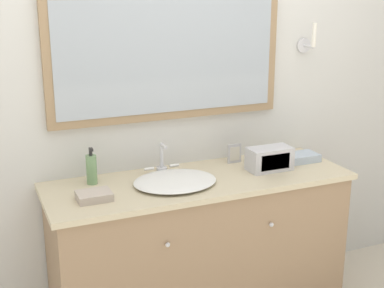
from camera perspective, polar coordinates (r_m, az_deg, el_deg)
wall_back at (r=3.06m, az=-1.51°, el=5.89°), size 8.00×0.18×2.55m
vanity_counter at (r=3.07m, az=0.82°, el=-11.08°), size 1.67×0.57×0.84m
sink_basin at (r=2.82m, az=-1.87°, el=-3.89°), size 0.44×0.42×0.17m
soap_bottle at (r=2.85m, az=-10.67°, el=-2.62°), size 0.06×0.06×0.20m
appliance_box at (r=3.04m, az=8.29°, el=-1.58°), size 0.25×0.13×0.13m
picture_frame at (r=3.15m, az=4.54°, el=-1.01°), size 0.09×0.01×0.11m
hand_towel_near_sink at (r=2.65m, az=-10.40°, el=-5.46°), size 0.17×0.13×0.04m
hand_towel_far_corner at (r=3.25m, az=11.56°, el=-1.40°), size 0.20×0.14×0.04m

